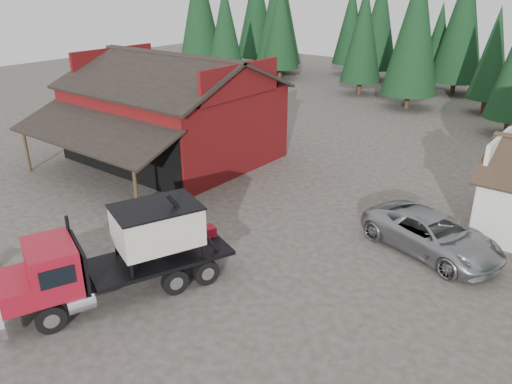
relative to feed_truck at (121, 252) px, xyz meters
The scene contains 7 objects.
ground 3.45m from the feed_truck, 83.03° to the left, with size 120.00×120.00×0.00m, color #413933.
red_barn 16.65m from the feed_truck, 129.80° to the left, with size 12.80×13.63×7.18m.
conifer_backdrop 44.92m from the feed_truck, 89.55° to the left, with size 76.00×16.00×16.00m, color black, non-canonical shape.
near_pine_a 37.98m from the feed_truck, 125.04° to the left, with size 4.40×4.40×11.40m.
near_pine_d 37.47m from the feed_truck, 95.65° to the left, with size 5.28×5.28×13.40m.
feed_truck is the anchor object (origin of this frame).
silver_car 13.59m from the feed_truck, 51.98° to the left, with size 2.98×6.47×1.80m, color #95969B.
Camera 1 is at (14.04, -12.83, 11.51)m, focal length 35.00 mm.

